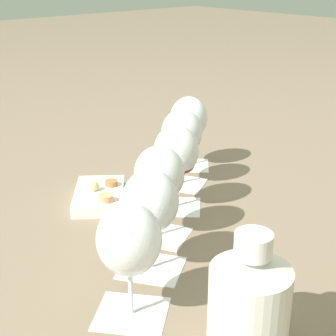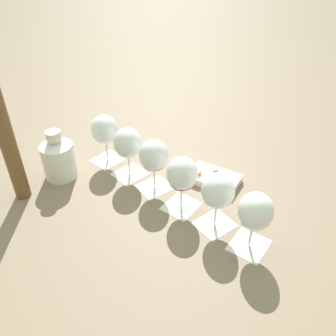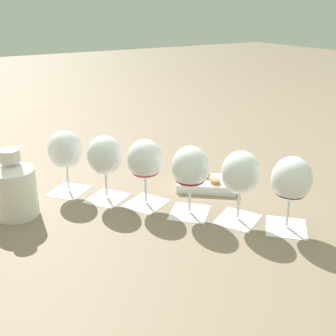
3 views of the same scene
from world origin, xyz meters
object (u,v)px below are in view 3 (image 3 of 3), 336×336
(wine_glass_0, at_px, (65,152))
(wine_glass_4, at_px, (240,175))
(wine_glass_3, at_px, (190,170))
(snack_dish, at_px, (206,183))
(wine_glass_2, at_px, (145,162))
(ceramic_vase, at_px, (14,188))
(wine_glass_5, at_px, (291,182))
(wine_glass_1, at_px, (105,158))

(wine_glass_0, bearing_deg, wine_glass_4, 38.25)
(wine_glass_3, xyz_separation_m, snack_dish, (-0.11, 0.14, -0.11))
(wine_glass_2, distance_m, ceramic_vase, 0.35)
(wine_glass_3, bearing_deg, wine_glass_5, 39.98)
(ceramic_vase, bearing_deg, wine_glass_2, 70.02)
(wine_glass_2, distance_m, wine_glass_4, 0.26)
(wine_glass_0, xyz_separation_m, snack_dish, (0.20, 0.37, -0.11))
(wine_glass_3, bearing_deg, wine_glass_0, -142.86)
(wine_glass_3, height_order, ceramic_vase, wine_glass_3)
(wine_glass_4, relative_size, wine_glass_5, 1.00)
(wine_glass_0, distance_m, wine_glass_3, 0.39)
(wine_glass_1, height_order, wine_glass_3, same)
(wine_glass_5, bearing_deg, wine_glass_1, -141.26)
(wine_glass_2, distance_m, wine_glass_5, 0.39)
(wine_glass_0, relative_size, wine_glass_2, 1.00)
(wine_glass_0, xyz_separation_m, wine_glass_4, (0.41, 0.32, 0.00))
(wine_glass_3, height_order, snack_dish, wine_glass_3)
(wine_glass_1, xyz_separation_m, wine_glass_2, (0.09, 0.08, -0.00))
(wine_glass_4, bearing_deg, wine_glass_2, -142.53)
(wine_glass_1, bearing_deg, ceramic_vase, -96.78)
(wine_glass_3, height_order, wine_glass_4, same)
(wine_glass_4, bearing_deg, wine_glass_5, 38.35)
(wine_glass_5, bearing_deg, wine_glass_0, -141.73)
(wine_glass_4, bearing_deg, snack_dish, 166.22)
(wine_glass_4, height_order, snack_dish, wine_glass_4)
(wine_glass_1, relative_size, wine_glass_5, 1.00)
(ceramic_vase, distance_m, snack_dish, 0.56)
(wine_glass_5, bearing_deg, wine_glass_2, -142.25)
(wine_glass_4, xyz_separation_m, wine_glass_5, (0.10, 0.08, -0.00))
(wine_glass_1, bearing_deg, wine_glass_0, -143.56)
(wine_glass_0, height_order, ceramic_vase, wine_glass_0)
(wine_glass_1, height_order, ceramic_vase, wine_glass_1)
(wine_glass_0, xyz_separation_m, wine_glass_2, (0.20, 0.16, -0.00))
(wine_glass_3, relative_size, ceramic_vase, 1.02)
(wine_glass_4, bearing_deg, wine_glass_0, -141.75)
(wine_glass_1, bearing_deg, wine_glass_3, 37.50)
(wine_glass_2, height_order, ceramic_vase, wine_glass_2)
(ceramic_vase, xyz_separation_m, snack_dish, (0.12, 0.54, -0.07))
(ceramic_vase, bearing_deg, wine_glass_3, 60.12)
(wine_glass_0, bearing_deg, ceramic_vase, -65.31)
(wine_glass_2, height_order, wine_glass_3, same)
(wine_glass_2, distance_m, wine_glass_3, 0.13)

